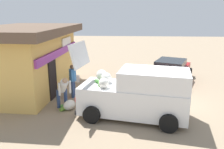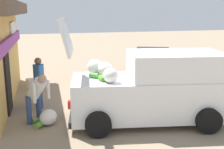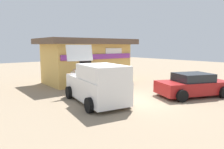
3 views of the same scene
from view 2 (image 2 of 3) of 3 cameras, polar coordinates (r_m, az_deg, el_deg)
The scene contains 7 objects.
ground_plane at distance 10.04m, azimuth 6.70°, elevation -4.92°, with size 60.00×60.00×0.00m, color gray.
delivery_van at distance 7.83m, azimuth 8.38°, elevation -2.69°, with size 2.69×4.62×2.89m.
parked_sedan at distance 13.28m, azimuth 8.30°, elevation 2.21°, with size 4.34×3.23×1.30m.
vendor_standing at distance 9.22m, azimuth -14.72°, elevation -0.82°, with size 0.57×0.36×1.62m.
customer_bending at distance 7.85m, azimuth -15.16°, elevation -3.85°, with size 0.70×0.67×1.43m.
unloaded_banana_pile at distance 7.98m, azimuth -13.12°, elevation -8.60°, with size 0.85×0.75×0.40m.
paint_bucket at distance 11.77m, azimuth -16.45°, elevation -1.73°, with size 0.31×0.31×0.38m, color silver.
Camera 2 is at (-8.83, 3.65, 3.07)m, focal length 44.67 mm.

